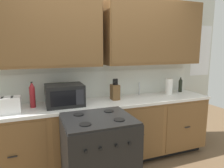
# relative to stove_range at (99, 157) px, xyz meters

# --- Properties ---
(wall_unit) EXTENTS (4.42, 0.40, 2.57)m
(wall_unit) POSITION_rel_stove_range_xyz_m (0.31, 0.83, 1.21)
(wall_unit) COLOR silver
(wall_unit) RESTS_ON ground_plane
(counter_run) EXTENTS (3.25, 0.64, 0.94)m
(counter_run) POSITION_rel_stove_range_xyz_m (0.31, 0.63, 0.01)
(counter_run) COLOR black
(counter_run) RESTS_ON ground_plane
(stove_range) EXTENTS (0.76, 0.68, 0.95)m
(stove_range) POSITION_rel_stove_range_xyz_m (0.00, 0.00, 0.00)
(stove_range) COLOR black
(stove_range) RESTS_ON ground_plane
(microwave) EXTENTS (0.48, 0.37, 0.28)m
(microwave) POSITION_rel_stove_range_xyz_m (-0.26, 0.62, 0.61)
(microwave) COLOR black
(microwave) RESTS_ON counter_run
(toaster) EXTENTS (0.28, 0.18, 0.19)m
(toaster) POSITION_rel_stove_range_xyz_m (-0.93, 0.53, 0.56)
(toaster) COLOR white
(toaster) RESTS_ON counter_run
(knife_block) EXTENTS (0.11, 0.14, 0.31)m
(knife_block) POSITION_rel_stove_range_xyz_m (0.47, 0.68, 0.58)
(knife_block) COLOR brown
(knife_block) RESTS_ON counter_run
(sink_faucet) EXTENTS (0.02, 0.02, 0.20)m
(sink_faucet) POSITION_rel_stove_range_xyz_m (0.95, 0.84, 0.57)
(sink_faucet) COLOR #B2B5BA
(sink_faucet) RESTS_ON counter_run
(paper_towel_roll) EXTENTS (0.12, 0.12, 0.26)m
(paper_towel_roll) POSITION_rel_stove_range_xyz_m (1.43, 0.70, 0.60)
(paper_towel_roll) COLOR white
(paper_towel_roll) RESTS_ON counter_run
(bottle_red) EXTENTS (0.07, 0.07, 0.33)m
(bottle_red) POSITION_rel_stove_range_xyz_m (-0.66, 0.68, 0.63)
(bottle_red) COLOR maroon
(bottle_red) RESTS_ON counter_run
(bottle_dark) EXTENTS (0.06, 0.06, 0.25)m
(bottle_dark) POSITION_rel_stove_range_xyz_m (1.73, 0.79, 0.59)
(bottle_dark) COLOR black
(bottle_dark) RESTS_ON counter_run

